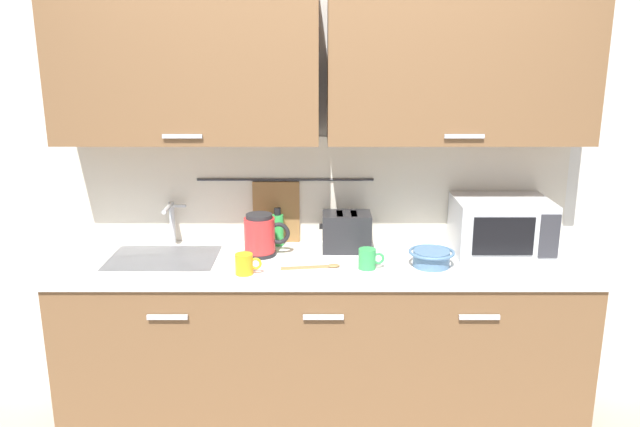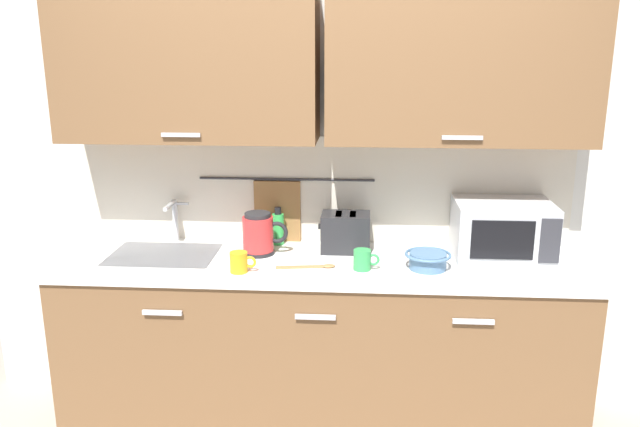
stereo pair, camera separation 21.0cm
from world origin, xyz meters
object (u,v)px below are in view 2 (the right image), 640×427
Objects in this scene: microwave at (502,229)px; dish_soap_bottle at (278,228)px; toaster at (346,232)px; wooden_spoon at (313,267)px; electric_kettle at (259,234)px; mixing_bowl at (428,259)px; mug_by_kettle at (363,260)px; mug_near_sink at (239,262)px.

microwave is 2.35× the size of dish_soap_bottle.
wooden_spoon is (-0.14, -0.26, -0.09)m from toaster.
wooden_spoon is at bearing -33.28° from electric_kettle.
toaster reaches higher than wooden_spoon.
microwave is at bearing 14.23° from wooden_spoon.
dish_soap_bottle is 0.92× the size of mixing_bowl.
mug_by_kettle is at bearing -38.91° from dish_soap_bottle.
mug_near_sink is (-1.23, -0.31, -0.09)m from microwave.
microwave is 0.94m from wooden_spoon.
mug_near_sink reaches higher than wooden_spoon.
microwave reaches higher than mug_by_kettle.
microwave is 2.15× the size of mixing_bowl.
mug_near_sink is 0.47× the size of toaster.
mug_near_sink is 0.43× the size of wooden_spoon.
mug_near_sink is 0.56× the size of mixing_bowl.
dish_soap_bottle is (-1.11, 0.11, -0.05)m from microwave.
mixing_bowl is 0.77× the size of wooden_spoon.
microwave reaches higher than dish_soap_bottle.
electric_kettle is 0.18m from dish_soap_bottle.
electric_kettle is 1.89× the size of mug_by_kettle.
wooden_spoon is at bearing -59.03° from dish_soap_bottle.
wooden_spoon is (0.28, -0.18, -0.10)m from electric_kettle.
toaster is (0.35, -0.08, 0.01)m from dish_soap_bottle.
dish_soap_bottle is 0.36m from toaster.
electric_kettle is 0.82m from mixing_bowl.
wooden_spoon is at bearing 177.90° from mug_by_kettle.
microwave is 0.43m from mixing_bowl.
microwave reaches higher than mug_near_sink.
mixing_bowl is at bearing -23.52° from dish_soap_bottle.
dish_soap_bottle is 0.80m from mixing_bowl.
microwave is 0.76m from toaster.
electric_kettle is 0.35m from wooden_spoon.
microwave reaches higher than electric_kettle.
toaster is 2.13× the size of mug_by_kettle.
mug_by_kettle is at bearing 7.22° from mug_near_sink.
wooden_spoon is at bearing -177.41° from mixing_bowl.
mug_near_sink is 0.34m from wooden_spoon.
microwave is 1.80× the size of toaster.
toaster reaches higher than mug_near_sink.
electric_kettle reaches higher than mug_by_kettle.
mug_near_sink is 0.58m from toaster.
electric_kettle reaches higher than dish_soap_bottle.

